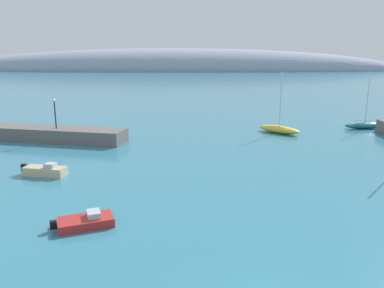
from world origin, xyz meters
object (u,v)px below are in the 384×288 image
(motorboat_red_foreground, at_px, (86,221))
(harbor_lamp_post, at_px, (55,110))
(sailboat_teal_outer_mooring, at_px, (365,125))
(motorboat_sand_alongside_breakwater, at_px, (45,171))
(sailboat_yellow_near_shore, at_px, (279,129))

(motorboat_red_foreground, height_order, harbor_lamp_post, harbor_lamp_post)
(motorboat_red_foreground, bearing_deg, sailboat_teal_outer_mooring, 23.99)
(sailboat_teal_outer_mooring, xyz_separation_m, motorboat_red_foreground, (-33.94, -34.57, -0.22))
(sailboat_teal_outer_mooring, bearing_deg, motorboat_sand_alongside_breakwater, -155.35)
(motorboat_sand_alongside_breakwater, xyz_separation_m, harbor_lamp_post, (-3.97, 14.49, 3.71))
(sailboat_yellow_near_shore, height_order, motorboat_sand_alongside_breakwater, sailboat_yellow_near_shore)
(sailboat_yellow_near_shore, distance_m, sailboat_teal_outer_mooring, 14.55)
(sailboat_yellow_near_shore, xyz_separation_m, sailboat_teal_outer_mooring, (14.12, 3.51, -0.05))
(motorboat_red_foreground, bearing_deg, sailboat_yellow_near_shore, 35.92)
(sailboat_yellow_near_shore, relative_size, motorboat_sand_alongside_breakwater, 1.93)
(motorboat_red_foreground, relative_size, motorboat_sand_alongside_breakwater, 0.92)
(sailboat_yellow_near_shore, relative_size, sailboat_teal_outer_mooring, 1.03)
(sailboat_teal_outer_mooring, xyz_separation_m, harbor_lamp_post, (-44.86, -9.17, 3.63))
(sailboat_teal_outer_mooring, distance_m, motorboat_sand_alongside_breakwater, 47.25)
(motorboat_sand_alongside_breakwater, distance_m, harbor_lamp_post, 15.48)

